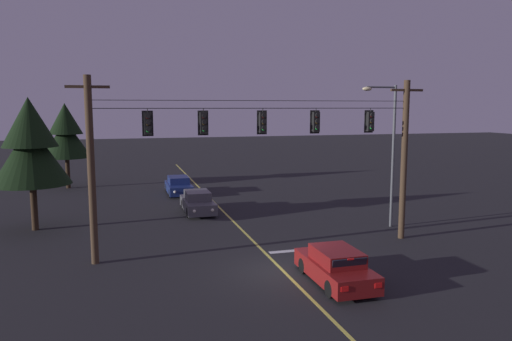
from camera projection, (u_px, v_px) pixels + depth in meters
ground_plane at (283, 271)px, 20.35m from camera, size 180.00×180.00×0.00m
lane_centre_stripe at (233, 221)px, 29.06m from camera, size 0.14×60.00×0.01m
stop_bar_paint at (303, 250)px, 23.28m from camera, size 3.40×0.36×0.01m
signal_span_assembly at (262, 162)px, 22.78m from camera, size 17.05×0.32×8.16m
traffic_light_leftmost at (148, 123)px, 21.12m from camera, size 0.48×0.41×1.22m
traffic_light_left_inner at (204, 123)px, 21.78m from camera, size 0.48×0.41×1.22m
traffic_light_centre at (263, 122)px, 22.53m from camera, size 0.48×0.41×1.22m
traffic_light_right_inner at (316, 122)px, 23.25m from camera, size 0.48×0.41×1.22m
traffic_light_rightmost at (370, 121)px, 24.04m from camera, size 0.48×0.41×1.22m
car_waiting_near_lane at (336, 267)px, 18.84m from camera, size 1.80×4.33×1.39m
car_oncoming_lead at (198, 203)px, 31.49m from camera, size 1.80×4.42×1.39m
car_oncoming_trailing at (179, 186)px, 38.09m from camera, size 1.80×4.42×1.39m
street_lamp_corner at (389, 143)px, 27.14m from camera, size 2.11×0.30×8.02m
tree_verge_near at (30, 145)px, 26.46m from camera, size 4.17×4.17×7.37m
tree_verge_far at (66, 133)px, 40.40m from camera, size 3.95×3.95×7.14m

